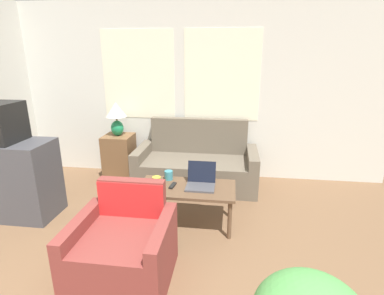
{
  "coord_description": "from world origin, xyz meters",
  "views": [
    {
      "loc": [
        0.72,
        -0.89,
        1.86
      ],
      "look_at": [
        0.25,
        2.6,
        0.75
      ],
      "focal_mm": 28.0,
      "sensor_mm": 36.0,
      "label": 1
    }
  ],
  "objects_px": {
    "coffee_table": "(187,191)",
    "cup_navy": "(157,180)",
    "cup_yellow": "(169,175)",
    "tv_remote": "(173,185)",
    "cup_white": "(158,188)",
    "table_lamp": "(116,115)",
    "couch": "(197,166)",
    "laptop": "(201,181)",
    "armchair": "(124,249)"
  },
  "relations": [
    {
      "from": "coffee_table",
      "to": "cup_navy",
      "type": "relative_size",
      "value": 11.32
    },
    {
      "from": "cup_yellow",
      "to": "cup_white",
      "type": "bearing_deg",
      "value": -97.66
    },
    {
      "from": "armchair",
      "to": "cup_yellow",
      "type": "distance_m",
      "value": 1.11
    },
    {
      "from": "table_lamp",
      "to": "cup_yellow",
      "type": "relative_size",
      "value": 4.7
    },
    {
      "from": "laptop",
      "to": "cup_yellow",
      "type": "distance_m",
      "value": 0.41
    },
    {
      "from": "cup_white",
      "to": "cup_navy",
      "type": "bearing_deg",
      "value": 108.85
    },
    {
      "from": "table_lamp",
      "to": "armchair",
      "type": "bearing_deg",
      "value": -68.38
    },
    {
      "from": "coffee_table",
      "to": "cup_white",
      "type": "relative_size",
      "value": 12.2
    },
    {
      "from": "cup_yellow",
      "to": "tv_remote",
      "type": "bearing_deg",
      "value": -65.52
    },
    {
      "from": "table_lamp",
      "to": "laptop",
      "type": "bearing_deg",
      "value": -40.05
    },
    {
      "from": "cup_navy",
      "to": "tv_remote",
      "type": "relative_size",
      "value": 0.61
    },
    {
      "from": "table_lamp",
      "to": "cup_yellow",
      "type": "distance_m",
      "value": 1.51
    },
    {
      "from": "armchair",
      "to": "table_lamp",
      "type": "bearing_deg",
      "value": 111.62
    },
    {
      "from": "armchair",
      "to": "laptop",
      "type": "distance_m",
      "value": 1.12
    },
    {
      "from": "cup_navy",
      "to": "armchair",
      "type": "bearing_deg",
      "value": -93.41
    },
    {
      "from": "armchair",
      "to": "table_lamp",
      "type": "height_order",
      "value": "table_lamp"
    },
    {
      "from": "tv_remote",
      "to": "cup_yellow",
      "type": "bearing_deg",
      "value": 114.48
    },
    {
      "from": "table_lamp",
      "to": "cup_yellow",
      "type": "xyz_separation_m",
      "value": [
        1.0,
        -1.03,
        -0.48
      ]
    },
    {
      "from": "armchair",
      "to": "cup_white",
      "type": "xyz_separation_m",
      "value": [
        0.12,
        0.75,
        0.24
      ]
    },
    {
      "from": "cup_navy",
      "to": "cup_white",
      "type": "height_order",
      "value": "same"
    },
    {
      "from": "table_lamp",
      "to": "cup_navy",
      "type": "relative_size",
      "value": 5.3
    },
    {
      "from": "cup_yellow",
      "to": "cup_white",
      "type": "relative_size",
      "value": 1.22
    },
    {
      "from": "laptop",
      "to": "cup_yellow",
      "type": "xyz_separation_m",
      "value": [
        -0.39,
        0.13,
        -0.0
      ]
    },
    {
      "from": "cup_yellow",
      "to": "cup_white",
      "type": "height_order",
      "value": "cup_yellow"
    },
    {
      "from": "laptop",
      "to": "cup_navy",
      "type": "height_order",
      "value": "laptop"
    },
    {
      "from": "cup_navy",
      "to": "laptop",
      "type": "bearing_deg",
      "value": 1.65
    },
    {
      "from": "cup_yellow",
      "to": "couch",
      "type": "bearing_deg",
      "value": 77.05
    },
    {
      "from": "laptop",
      "to": "cup_white",
      "type": "relative_size",
      "value": 3.59
    },
    {
      "from": "coffee_table",
      "to": "armchair",
      "type": "bearing_deg",
      "value": -114.02
    },
    {
      "from": "table_lamp",
      "to": "laptop",
      "type": "height_order",
      "value": "table_lamp"
    },
    {
      "from": "couch",
      "to": "table_lamp",
      "type": "height_order",
      "value": "table_lamp"
    },
    {
      "from": "armchair",
      "to": "table_lamp",
      "type": "relative_size",
      "value": 1.61
    },
    {
      "from": "laptop",
      "to": "cup_navy",
      "type": "bearing_deg",
      "value": -178.35
    },
    {
      "from": "cup_navy",
      "to": "couch",
      "type": "bearing_deg",
      "value": 73.43
    },
    {
      "from": "laptop",
      "to": "table_lamp",
      "type": "bearing_deg",
      "value": 139.95
    },
    {
      "from": "coffee_table",
      "to": "cup_white",
      "type": "distance_m",
      "value": 0.34
    },
    {
      "from": "laptop",
      "to": "cup_white",
      "type": "xyz_separation_m",
      "value": [
        -0.43,
        -0.2,
        -0.01
      ]
    },
    {
      "from": "cup_navy",
      "to": "cup_yellow",
      "type": "relative_size",
      "value": 0.89
    },
    {
      "from": "cup_navy",
      "to": "cup_white",
      "type": "distance_m",
      "value": 0.19
    },
    {
      "from": "table_lamp",
      "to": "cup_yellow",
      "type": "bearing_deg",
      "value": -46.03
    },
    {
      "from": "cup_navy",
      "to": "tv_remote",
      "type": "xyz_separation_m",
      "value": [
        0.19,
        -0.03,
        -0.03
      ]
    },
    {
      "from": "couch",
      "to": "laptop",
      "type": "relative_size",
      "value": 5.53
    },
    {
      "from": "couch",
      "to": "cup_yellow",
      "type": "relative_size",
      "value": 16.32
    },
    {
      "from": "table_lamp",
      "to": "cup_yellow",
      "type": "height_order",
      "value": "table_lamp"
    },
    {
      "from": "coffee_table",
      "to": "cup_navy",
      "type": "bearing_deg",
      "value": 175.01
    },
    {
      "from": "armchair",
      "to": "tv_remote",
      "type": "height_order",
      "value": "armchair"
    },
    {
      "from": "armchair",
      "to": "cup_white",
      "type": "distance_m",
      "value": 0.79
    },
    {
      "from": "table_lamp",
      "to": "coffee_table",
      "type": "relative_size",
      "value": 0.47
    },
    {
      "from": "cup_navy",
      "to": "cup_yellow",
      "type": "distance_m",
      "value": 0.18
    },
    {
      "from": "cup_yellow",
      "to": "tv_remote",
      "type": "relative_size",
      "value": 0.69
    }
  ]
}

